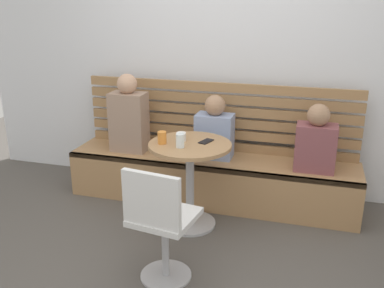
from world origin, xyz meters
name	(u,v)px	position (x,y,z in m)	size (l,w,h in m)	color
ground	(170,272)	(0.00, 0.00, 0.00)	(8.00, 8.00, 0.00)	#514C47
back_wall	(224,43)	(0.00, 1.64, 1.45)	(5.20, 0.10, 2.90)	silver
booth_bench	(211,179)	(0.00, 1.20, 0.22)	(2.70, 0.52, 0.44)	#A87C51
booth_backrest	(217,116)	(0.00, 1.44, 0.78)	(2.65, 0.04, 0.67)	#9A7249
cafe_table	(190,169)	(-0.06, 0.70, 0.52)	(0.68, 0.68, 0.74)	#ADADB2
white_chair	(160,222)	(-0.02, -0.12, 0.46)	(0.45, 0.45, 0.85)	#ADADB2
person_adult	(129,117)	(-0.81, 1.18, 0.78)	(0.34, 0.22, 0.75)	#9E7F6B
person_child_left	(215,130)	(0.02, 1.23, 0.70)	(0.34, 0.22, 0.59)	#8C9EC6
person_child_middle	(316,142)	(0.93, 1.16, 0.70)	(0.34, 0.22, 0.59)	brown
cup_ceramic_white	(181,137)	(-0.15, 0.75, 0.78)	(0.08, 0.08, 0.07)	white
cup_water_clear	(180,141)	(-0.10, 0.59, 0.80)	(0.07, 0.07, 0.11)	white
cup_tumbler_orange	(162,138)	(-0.27, 0.63, 0.79)	(0.07, 0.07, 0.10)	orange
phone_on_table	(206,141)	(0.06, 0.77, 0.74)	(0.07, 0.14, 0.01)	black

